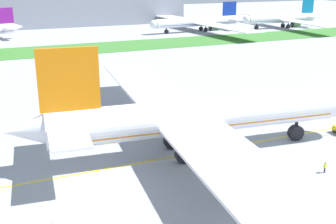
% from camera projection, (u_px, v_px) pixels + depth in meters
% --- Properties ---
extents(ground_plane, '(600.00, 600.00, 0.00)m').
position_uv_depth(ground_plane, '(196.00, 158.00, 62.23)').
color(ground_plane, '#9399A0').
rests_on(ground_plane, ground).
extents(apron_taxi_line, '(280.00, 0.36, 0.01)m').
position_uv_depth(apron_taxi_line, '(191.00, 154.00, 63.67)').
color(apron_taxi_line, yellow).
rests_on(apron_taxi_line, ground).
extents(grass_median_strip, '(320.00, 24.00, 0.10)m').
position_uv_depth(grass_median_strip, '(65.00, 50.00, 150.46)').
color(grass_median_strip, '#38722D').
rests_on(grass_median_strip, ground).
extents(airliner_foreground, '(52.94, 84.74, 16.75)m').
position_uv_depth(airliner_foreground, '(195.00, 117.00, 62.26)').
color(airliner_foreground, white).
rests_on(airliner_foreground, ground).
extents(ground_crew_marshaller_front, '(0.53, 0.33, 1.55)m').
position_uv_depth(ground_crew_marshaller_front, '(325.00, 166.00, 57.31)').
color(ground_crew_marshaller_front, black).
rests_on(ground_crew_marshaller_front, ground).
extents(parked_airliner_far_right, '(49.48, 80.78, 13.08)m').
position_uv_depth(parked_airliner_far_right, '(199.00, 22.00, 197.39)').
color(parked_airliner_far_right, white).
rests_on(parked_airliner_far_right, ground).
extents(parked_airliner_far_outer, '(43.59, 69.60, 13.73)m').
position_uv_depth(parked_airliner_far_outer, '(282.00, 19.00, 209.70)').
color(parked_airliner_far_outer, white).
rests_on(parked_airliner_far_outer, ground).
extents(terminal_building, '(105.63, 20.00, 18.00)m').
position_uv_depth(terminal_building, '(84.00, 7.00, 221.92)').
color(terminal_building, gray).
rests_on(terminal_building, ground).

